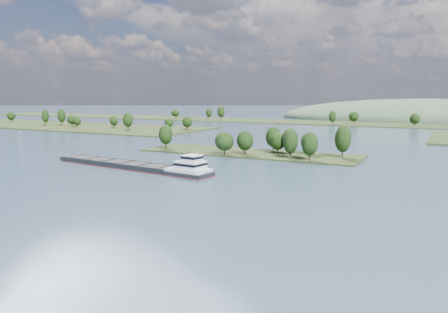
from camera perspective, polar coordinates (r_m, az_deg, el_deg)
The scene contains 7 objects.
ground at distance 146.71m, azimuth -6.57°, elevation -2.46°, with size 1800.00×1800.00×0.00m, color #34435B.
tree_island at distance 194.54m, azimuth 4.76°, elevation 1.37°, with size 100.00×30.87×14.75m.
left_bank at distance 405.09m, azimuth -22.47°, elevation 3.90°, with size 300.00×80.00×15.24m.
back_shoreline at distance 406.26m, azimuth 17.38°, elevation 4.13°, with size 900.00×60.00×15.43m.
hill_west at distance 500.24m, azimuth 25.25°, elevation 4.34°, with size 320.00×160.00×44.00m, color #3F573C.
cargo_barge at distance 160.72m, azimuth -10.99°, elevation -1.18°, with size 72.28×16.99×9.71m.
motorboat at distance 317.44m, azimuth -25.08°, elevation 2.77°, with size 2.23×5.93×2.29m, color silver.
Camera 1 is at (81.35, 0.95, 27.08)m, focal length 35.00 mm.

